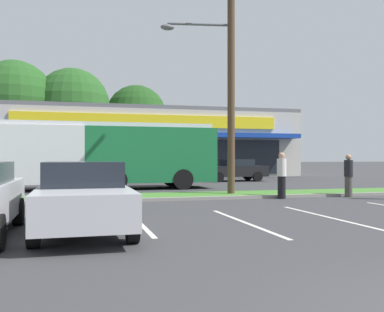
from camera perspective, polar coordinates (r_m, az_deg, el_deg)
The scene contains 16 objects.
grass_median at distance 17.51m, azimuth -2.35°, elevation -5.18°, with size 56.00×2.20×0.12m, color #427A2D.
curb_lip at distance 16.33m, azimuth -1.41°, elevation -5.55°, with size 56.00×0.24×0.12m, color gray.
parking_stripe_1 at distance 11.21m, azimuth -6.97°, elevation -8.34°, with size 0.12×4.80×0.01m, color silver.
parking_stripe_2 at distance 11.04m, azimuth 6.79°, elevation -8.47°, with size 0.12×4.80×0.01m, color silver.
parking_stripe_3 at distance 12.49m, azimuth 16.95°, elevation -7.49°, with size 0.12×4.80×0.01m, color silver.
storefront_building at distance 40.18m, azimuth -6.88°, elevation 1.59°, with size 25.16×14.83×5.57m.
tree_mid_left at distance 46.53m, azimuth -21.94°, elevation 6.71°, with size 7.69×7.69×10.97m.
tree_mid at distance 46.54m, azimuth -15.19°, elevation 6.29°, with size 7.50×7.50×10.54m.
tree_mid_right at distance 49.72m, azimuth -7.20°, elevation 5.25°, with size 6.63×6.63×9.56m.
utility_pole at distance 18.38m, azimuth 4.61°, elevation 11.11°, with size 3.11×2.39×9.68m.
city_bus at distance 22.15m, azimuth -12.32°, elevation 0.31°, with size 11.85×2.87×3.25m.
car_1 at distance 9.81m, azimuth -13.90°, elevation -5.01°, with size 1.96×4.72×1.51m.
car_2 at distance 27.76m, azimuth -14.47°, elevation -1.86°, with size 4.42×1.89×1.47m.
car_3 at distance 29.28m, azimuth 5.49°, elevation -1.77°, with size 4.26×1.89×1.44m.
pedestrian_by_pole at distance 17.32m, azimuth 11.48°, elevation -2.47°, with size 0.36×0.36×1.78m.
pedestrian_mid at distance 18.73m, azimuth 19.52°, elevation -2.39°, with size 0.34×0.34×1.71m.
Camera 1 is at (-3.82, -3.02, 1.61)m, focal length 41.37 mm.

